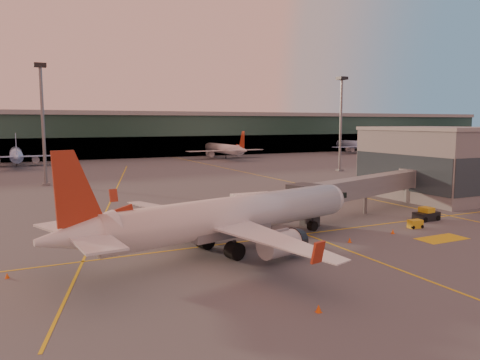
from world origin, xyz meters
name	(u,v)px	position (x,y,z in m)	size (l,w,h in m)	color
ground	(292,249)	(0.00, 0.00, 0.00)	(600.00, 600.00, 0.00)	#4C4F54
taxi_markings	(128,195)	(-7.32, 44.49, 0.01)	(100.12, 173.00, 0.01)	yellow
terminal	(88,135)	(0.00, 141.79, 8.76)	(400.00, 20.00, 17.60)	#19382D
gate_building	(437,162)	(41.93, 17.93, 6.29)	(18.40, 22.40, 12.60)	slate
mast_west_near	(43,115)	(-20.00, 66.00, 14.86)	(2.40, 2.40, 25.60)	slate
mast_east_near	(341,117)	(55.00, 62.00, 14.86)	(2.40, 2.40, 25.60)	slate
distant_aircraft_row	(31,165)	(-21.00, 118.00, 0.00)	(290.00, 34.00, 13.00)	#97BFFE
main_airplane	(226,218)	(-6.85, 1.86, 3.65)	(36.80, 33.50, 11.23)	silver
jet_bridge	(371,187)	(21.46, 12.00, 3.92)	(31.72, 12.79, 5.65)	slate
catering_truck	(253,208)	(1.52, 11.73, 2.41)	(5.60, 2.78, 4.24)	red
gpu_cart	(415,224)	(19.49, 1.42, 0.52)	(1.89, 1.22, 1.06)	gold
pushback_tug	(426,215)	(24.48, 4.16, 0.74)	(3.64, 2.10, 1.83)	black
cone_nose	(393,232)	(14.67, 0.35, 0.27)	(0.44, 0.44, 0.56)	#E9550C
cone_tail	(7,276)	(-27.28, 2.82, 0.23)	(0.38, 0.38, 0.49)	#E9550C
cone_wing_right	(319,308)	(-7.35, -15.11, 0.28)	(0.46, 0.46, 0.58)	#E9550C
cone_wing_left	(164,219)	(-8.06, 19.94, 0.23)	(0.38, 0.38, 0.49)	#E9550C
cone_fwd	(350,240)	(7.28, -0.63, 0.26)	(0.43, 0.43, 0.55)	#E9550C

